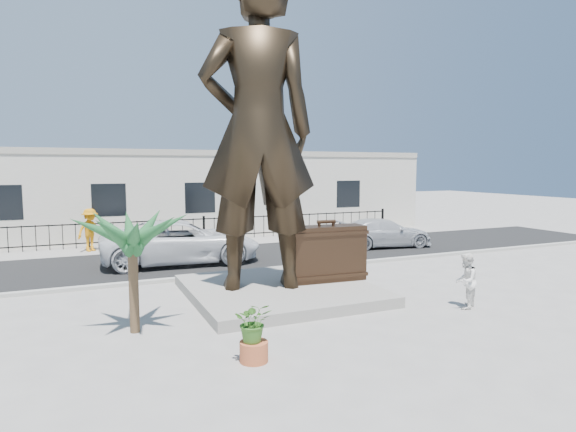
% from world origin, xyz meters
% --- Properties ---
extents(ground, '(100.00, 100.00, 0.00)m').
position_xyz_m(ground, '(0.00, 0.00, 0.00)').
color(ground, '#9E9991').
rests_on(ground, ground).
extents(street, '(40.00, 7.00, 0.01)m').
position_xyz_m(street, '(0.00, 8.00, 0.01)').
color(street, black).
rests_on(street, ground).
extents(curb, '(40.00, 0.25, 0.12)m').
position_xyz_m(curb, '(0.00, 4.50, 0.06)').
color(curb, '#A5A399').
rests_on(curb, ground).
extents(far_sidewalk, '(40.00, 2.50, 0.02)m').
position_xyz_m(far_sidewalk, '(0.00, 12.00, 0.01)').
color(far_sidewalk, '#9E9991').
rests_on(far_sidewalk, ground).
extents(plinth, '(5.20, 5.20, 0.30)m').
position_xyz_m(plinth, '(-0.50, 1.50, 0.15)').
color(plinth, gray).
rests_on(plinth, ground).
extents(fence, '(22.00, 0.10, 1.20)m').
position_xyz_m(fence, '(0.00, 12.80, 0.60)').
color(fence, black).
rests_on(fence, ground).
extents(building, '(28.00, 7.00, 4.40)m').
position_xyz_m(building, '(0.00, 17.00, 2.20)').
color(building, silver).
rests_on(building, ground).
extents(statue, '(3.71, 2.86, 9.09)m').
position_xyz_m(statue, '(-1.12, 1.58, 4.84)').
color(statue, black).
rests_on(statue, plinth).
extents(suitcase, '(2.46, 0.93, 1.70)m').
position_xyz_m(suitcase, '(1.06, 1.48, 1.15)').
color(suitcase, '#302014').
rests_on(suitcase, plinth).
extents(tourist, '(0.92, 0.88, 1.50)m').
position_xyz_m(tourist, '(3.57, -1.75, 0.75)').
color(tourist, white).
rests_on(tourist, ground).
extents(car_white, '(6.33, 3.25, 1.71)m').
position_xyz_m(car_white, '(-2.20, 7.45, 0.86)').
color(car_white, silver).
rests_on(car_white, street).
extents(car_silver, '(4.86, 2.55, 1.34)m').
position_xyz_m(car_silver, '(7.39, 7.52, 0.68)').
color(car_silver, silver).
rests_on(car_silver, street).
extents(worker, '(1.44, 1.27, 1.93)m').
position_xyz_m(worker, '(-5.43, 11.77, 0.98)').
color(worker, orange).
rests_on(worker, far_sidewalk).
extents(palm_tree, '(1.80, 1.80, 3.20)m').
position_xyz_m(palm_tree, '(-4.80, -0.15, 0.00)').
color(palm_tree, '#1C4E26').
rests_on(palm_tree, ground).
extents(planter, '(0.56, 0.56, 0.40)m').
position_xyz_m(planter, '(-2.86, -2.85, 0.20)').
color(planter, '#BC5831').
rests_on(planter, ground).
extents(shrub, '(0.89, 0.83, 0.81)m').
position_xyz_m(shrub, '(-2.86, -2.85, 0.80)').
color(shrub, '#3A6F24').
rests_on(shrub, planter).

